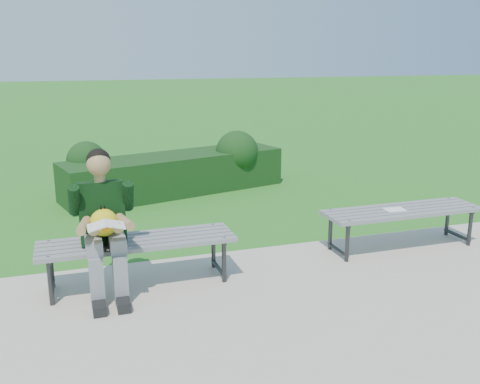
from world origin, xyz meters
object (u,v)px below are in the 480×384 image
hedge (177,169)px  bench_left (138,245)px  seated_boy (103,220)px  bench_right (402,214)px  paper_sheet (395,209)px

hedge → bench_left: bearing=-107.5°
bench_left → hedge: bearing=72.5°
seated_boy → hedge: bearing=68.6°
hedge → bench_right: size_ratio=2.01×
hedge → bench_right: 3.79m
bench_left → bench_right: size_ratio=1.00×
bench_right → paper_sheet: bearing=-180.0°
bench_right → seated_boy: (-3.23, -0.19, 0.30)m
paper_sheet → seated_boy: bearing=-176.6°
bench_right → seated_boy: size_ratio=1.37×
hedge → bench_left: (-1.07, -3.40, 0.05)m
hedge → bench_left: size_ratio=2.01×
seated_boy → bench_right: bearing=3.3°
hedge → seated_boy: size_ratio=2.75×
bench_left → bench_right: bearing=1.8°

